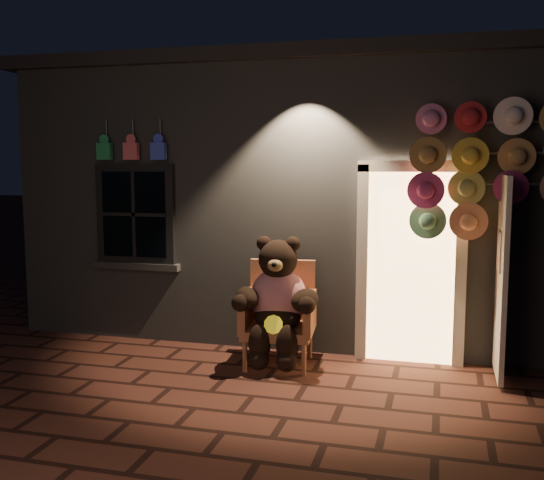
% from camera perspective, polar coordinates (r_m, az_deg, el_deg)
% --- Properties ---
extents(ground, '(60.00, 60.00, 0.00)m').
position_cam_1_polar(ground, '(6.12, -1.76, -13.80)').
color(ground, '#50281E').
rests_on(ground, ground).
extents(shop_building, '(7.30, 5.95, 3.51)m').
position_cam_1_polar(shop_building, '(9.62, 5.11, 4.38)').
color(shop_building, slate).
rests_on(shop_building, ground).
extents(wicker_armchair, '(0.82, 0.75, 1.10)m').
position_cam_1_polar(wicker_armchair, '(6.93, 0.70, -6.56)').
color(wicker_armchair, '#AE6943').
rests_on(wicker_armchair, ground).
extents(teddy_bear, '(0.97, 0.79, 1.34)m').
position_cam_1_polar(teddy_bear, '(6.75, 0.48, -5.43)').
color(teddy_bear, red).
rests_on(teddy_bear, ground).
extents(hat_rack, '(1.78, 0.22, 2.80)m').
position_cam_1_polar(hat_rack, '(6.77, 18.76, 6.38)').
color(hat_rack, '#59595E').
rests_on(hat_rack, ground).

